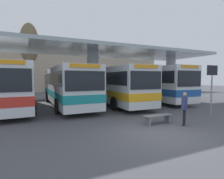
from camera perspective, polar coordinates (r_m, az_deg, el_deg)
ground_plane at (r=7.78m, az=15.55°, el=-13.96°), size 100.00×100.00×0.00m
townhouse_backdrop at (r=32.51m, az=-16.08°, el=8.15°), size 40.00×0.58×8.54m
station_canopy at (r=15.41m, az=-6.27°, el=10.15°), size 22.52×6.75×4.87m
transit_bus_left_bay at (r=15.23m, az=-29.75°, el=1.24°), size 3.11×10.64×3.29m
transit_bus_center_bay at (r=15.59m, az=-14.77°, el=1.50°), size 2.99×11.50×3.19m
transit_bus_right_bay at (r=16.36m, az=-0.27°, el=1.78°), size 2.92×11.54×3.24m
transit_bus_far_right_bay at (r=18.94m, az=11.59°, el=2.20°), size 2.99×11.15×3.40m
waiting_bench_near_pillar at (r=9.40m, az=14.79°, el=-8.76°), size 1.55×0.44×0.46m
info_sign_platform at (r=12.36m, az=29.83°, el=2.65°), size 0.90×0.09×3.14m
pedestrian_waiting at (r=9.37m, az=22.58°, el=-4.80°), size 0.54×0.45×1.65m
poplar_tree_behind_left at (r=26.11m, az=-25.44°, el=13.30°), size 2.41×2.41×9.61m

